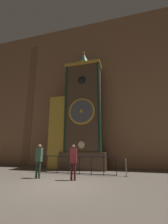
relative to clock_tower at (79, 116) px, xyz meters
The scene contains 7 objects.
ground_plane 6.80m from the clock_tower, 81.85° to the right, with size 28.00×28.00×0.00m, color brown.
cathedral_back_wall 3.42m from the clock_tower, 64.25° to the left, with size 24.00×0.32×14.59m.
clock_tower is the anchor object (origin of this frame).
railing_fence 4.37m from the clock_tower, 79.64° to the right, with size 5.29×0.05×1.10m.
visitor_near 5.31m from the clock_tower, 103.84° to the right, with size 0.34×0.22×1.80m.
visitor_far 5.33m from the clock_tower, 76.31° to the right, with size 0.37×0.27×1.76m.
stanchion_post 5.82m from the clock_tower, 32.57° to the right, with size 0.28×0.28×0.97m.
Camera 1 is at (2.96, -6.59, 1.58)m, focal length 24.00 mm.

